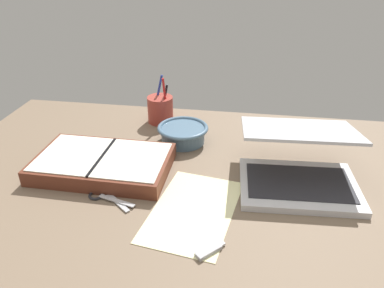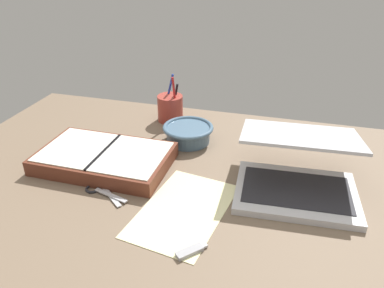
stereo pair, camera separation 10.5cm
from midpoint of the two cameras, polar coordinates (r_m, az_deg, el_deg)
The scene contains 8 objects.
desk_top at distance 101.92cm, azimuth -0.30°, elevation -6.40°, with size 140.00×100.00×2.00cm, color #75604C.
laptop at distance 101.44cm, azimuth 18.67°, elevation -4.16°, with size 32.05×32.90×15.20cm.
bowl at distance 119.92cm, azimuth 1.91°, elevation 1.66°, with size 16.29×16.29×5.61cm.
pen_cup at distance 134.01cm, azimuth -1.07°, elevation 5.48°, with size 9.01×9.01×16.95cm.
planner at distance 109.37cm, azimuth -10.52°, elevation -2.21°, with size 37.46×23.46×4.81cm.
scissors at distance 100.04cm, azimuth -10.87°, elevation -6.82°, with size 13.16×9.79×0.80cm.
paper_sheet_front at distance 91.80cm, azimuth 2.04°, elevation -10.12°, with size 18.91×30.00×0.16cm, color #F4EFB2.
usb_drive at distance 81.05cm, azimuth 3.64°, elevation -16.16°, with size 6.13×6.31×1.00cm.
Camera 2 is at (27.94, -79.11, 59.58)cm, focal length 35.00 mm.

